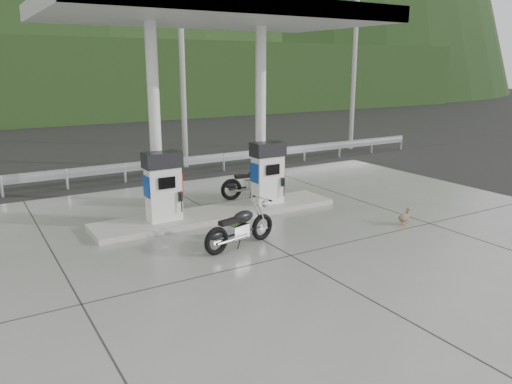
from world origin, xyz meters
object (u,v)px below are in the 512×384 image
gas_pump_left (163,186)px  gas_pump_right (268,173)px  motorcycle_left (254,183)px  duck (404,218)px  motorcycle_right (240,228)px

gas_pump_left → gas_pump_right: bearing=0.0°
gas_pump_right → motorcycle_left: bearing=78.2°
gas_pump_left → duck: size_ratio=3.48×
gas_pump_left → motorcycle_left: 3.71m
gas_pump_right → motorcycle_right: (-2.28, -2.42, -0.59)m
gas_pump_right → gas_pump_left: bearing=180.0°
gas_pump_left → duck: 6.37m
gas_pump_left → motorcycle_right: 2.66m
motorcycle_left → gas_pump_left: bearing=-151.8°
motorcycle_left → duck: motorcycle_left is taller
gas_pump_right → duck: 4.01m
gas_pump_right → duck: size_ratio=3.48×
gas_pump_right → motorcycle_right: size_ratio=0.93×
motorcycle_right → duck: motorcycle_right is taller
gas_pump_left → motorcycle_right: (0.92, -2.42, -0.59)m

